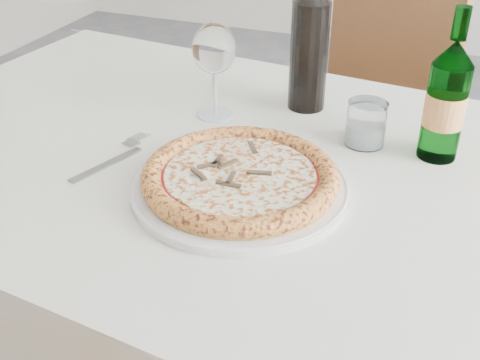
# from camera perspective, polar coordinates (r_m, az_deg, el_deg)

# --- Properties ---
(dining_table) EXTENTS (1.62, 1.06, 0.76)m
(dining_table) POSITION_cam_1_polar(r_m,az_deg,el_deg) (1.09, 1.89, -2.04)
(dining_table) COLOR brown
(dining_table) RESTS_ON floor
(chair_far) EXTENTS (0.54, 0.54, 0.93)m
(chair_far) POSITION_cam_1_polar(r_m,az_deg,el_deg) (1.80, 11.85, 6.38)
(chair_far) COLOR brown
(chair_far) RESTS_ON floor
(plate) EXTENTS (0.35, 0.35, 0.02)m
(plate) POSITION_cam_1_polar(r_m,az_deg,el_deg) (0.97, 0.00, -0.57)
(plate) COLOR white
(plate) RESTS_ON dining_table
(pizza) EXTENTS (0.32, 0.32, 0.03)m
(pizza) POSITION_cam_1_polar(r_m,az_deg,el_deg) (0.96, -0.00, 0.33)
(pizza) COLOR tan
(pizza) RESTS_ON plate
(fork) EXTENTS (0.06, 0.21, 0.00)m
(fork) POSITION_cam_1_polar(r_m,az_deg,el_deg) (1.08, -11.82, 2.08)
(fork) COLOR gray
(fork) RESTS_ON dining_table
(wine_glass) EXTENTS (0.08, 0.08, 0.19)m
(wine_glass) POSITION_cam_1_polar(r_m,az_deg,el_deg) (1.17, -2.47, 12.14)
(wine_glass) COLOR silver
(wine_glass) RESTS_ON dining_table
(tumbler) EXTENTS (0.07, 0.07, 0.08)m
(tumbler) POSITION_cam_1_polar(r_m,az_deg,el_deg) (1.12, 11.83, 5.02)
(tumbler) COLOR white
(tumbler) RESTS_ON dining_table
(beer_bottle) EXTENTS (0.07, 0.07, 0.27)m
(beer_bottle) POSITION_cam_1_polar(r_m,az_deg,el_deg) (1.08, 18.96, 7.12)
(beer_bottle) COLOR #2C7F38
(beer_bottle) RESTS_ON dining_table
(wine_bottle) EXTENTS (0.08, 0.08, 0.31)m
(wine_bottle) POSITION_cam_1_polar(r_m,az_deg,el_deg) (1.22, 6.60, 12.61)
(wine_bottle) COLOR black
(wine_bottle) RESTS_ON dining_table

